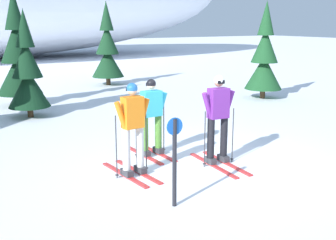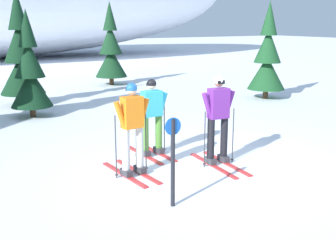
{
  "view_description": "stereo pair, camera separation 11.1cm",
  "coord_description": "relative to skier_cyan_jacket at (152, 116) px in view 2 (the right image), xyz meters",
  "views": [
    {
      "loc": [
        -4.98,
        -6.86,
        2.92
      ],
      "look_at": [
        -0.74,
        0.32,
        0.95
      ],
      "focal_mm": 44.86,
      "sensor_mm": 36.0,
      "label": 1
    },
    {
      "loc": [
        -4.88,
        -6.92,
        2.92
      ],
      "look_at": [
        -0.74,
        0.32,
        0.95
      ],
      "focal_mm": 44.86,
      "sensor_mm": 36.0,
      "label": 2
    }
  ],
  "objects": [
    {
      "name": "skier_purple_jacket",
      "position": [
        0.92,
        -1.19,
        0.07
      ],
      "size": [
        0.79,
        1.73,
        1.86
      ],
      "color": "red",
      "rests_on": "ground"
    },
    {
      "name": "pine_tree_center_right",
      "position": [
        -1.28,
        7.45,
        0.78
      ],
      "size": [
        1.55,
        1.55,
        4.01
      ],
      "color": "#47301E",
      "rests_on": "ground"
    },
    {
      "name": "skier_orange_jacket",
      "position": [
        -0.9,
        -0.93,
        0.04
      ],
      "size": [
        0.77,
        1.66,
        1.81
      ],
      "color": "red",
      "rests_on": "ground"
    },
    {
      "name": "pine_tree_far_right",
      "position": [
        7.1,
        4.09,
        0.63
      ],
      "size": [
        1.42,
        1.42,
        3.67
      ],
      "color": "#47301E",
      "rests_on": "ground"
    },
    {
      "name": "trail_marker_post",
      "position": [
        -0.94,
        -2.51,
        -0.07
      ],
      "size": [
        0.28,
        0.07,
        1.47
      ],
      "color": "black",
      "rests_on": "ground"
    },
    {
      "name": "ground_plane",
      "position": [
        0.75,
        -1.03,
        -0.9
      ],
      "size": [
        120.0,
        120.0,
        0.0
      ],
      "primitive_type": "plane",
      "color": "white"
    },
    {
      "name": "pine_tree_center_left",
      "position": [
        -1.44,
        5.28,
        0.48
      ],
      "size": [
        1.27,
        1.27,
        3.3
      ],
      "color": "#47301E",
      "rests_on": "ground"
    },
    {
      "name": "pine_tree_right",
      "position": [
        3.3,
        10.39,
        0.7
      ],
      "size": [
        1.48,
        1.48,
        3.82
      ],
      "color": "#47301E",
      "rests_on": "ground"
    },
    {
      "name": "skier_cyan_jacket",
      "position": [
        0.0,
        0.0,
        0.0
      ],
      "size": [
        0.81,
        1.62,
        1.71
      ],
      "color": "red",
      "rests_on": "ground"
    }
  ]
}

